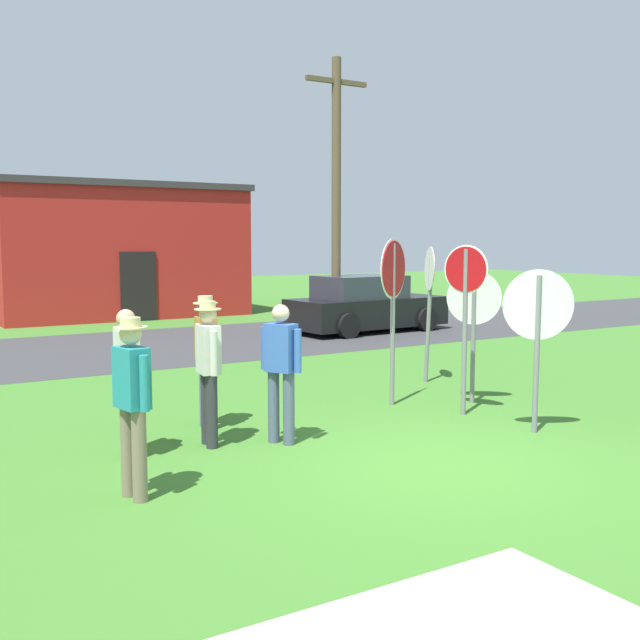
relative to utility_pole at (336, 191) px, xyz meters
The scene contains 15 objects.
ground_plane 12.41m from the utility_pole, 117.90° to the right, with size 80.00×80.00×0.00m, color #3D7528.
street_asphalt 6.67m from the utility_pole, behind, with size 60.00×6.40×0.01m, color #38383A.
building_background 8.99m from the utility_pole, 112.81° to the left, with size 7.85×5.16×4.23m.
utility_pole is the anchor object (origin of this frame).
parked_car_on_street 3.15m from the utility_pole, ahead, with size 4.40×2.22×1.51m.
stop_sign_rear_right 9.06m from the utility_pole, 109.47° to the right, with size 0.61×0.56×2.00m.
stop_sign_leaning_right 9.71m from the utility_pole, 112.18° to the right, with size 0.23×0.64×2.39m.
stop_sign_tallest 8.94m from the utility_pole, 117.56° to the right, with size 0.78×0.45×2.48m.
stop_sign_nearest 10.83m from the utility_pole, 109.21° to the right, with size 0.75×0.52×2.09m.
stop_sign_leaning_left 7.32m from the utility_pole, 109.89° to the right, with size 0.38×0.68×2.34m.
person_with_sunhat 10.63m from the utility_pole, 132.54° to the right, with size 0.31×0.56×1.74m.
person_in_blue 12.07m from the utility_pole, 134.57° to the right, with size 0.25×0.57×1.69m.
person_near_signs 11.42m from the utility_pole, 130.93° to the right, with size 0.31×0.57×1.74m.
person_on_left 11.23m from the utility_pole, 126.58° to the right, with size 0.36×0.52×1.69m.
person_in_dark_shirt 13.29m from the utility_pole, 131.57° to the right, with size 0.32×0.56×1.74m.
Camera 1 is at (-5.29, -6.15, 2.46)m, focal length 42.55 mm.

